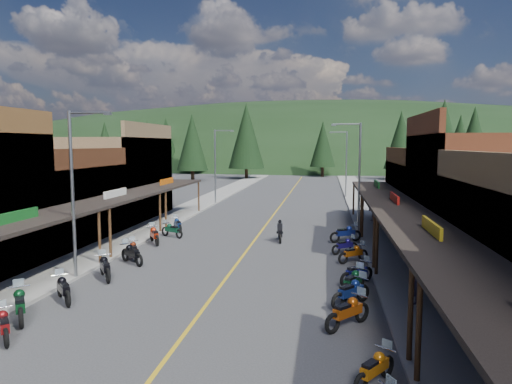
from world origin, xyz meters
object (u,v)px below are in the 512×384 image
at_px(bike_west_6, 132,253).
at_px(rider_on_bike, 280,233).
at_px(pine_8, 147,147).
at_px(bike_west_2, 4,324).
at_px(shop_west_3, 111,178).
at_px(pine_3, 323,144).
at_px(shop_east_3, 443,195).
at_px(bike_east_4, 351,291).
at_px(streetlight_2, 357,172).
at_px(streetlight_1, 216,163).
at_px(bike_east_9, 346,233).
at_px(bike_east_2, 375,367).
at_px(bike_east_3, 348,310).
at_px(bike_east_8, 345,245).
at_px(streetlight_3, 345,161).
at_px(pine_1, 192,141).
at_px(bike_west_7, 134,249).
at_px(pedestrian_east_a, 418,284).
at_px(bike_east_6, 357,271).
at_px(bike_west_5, 105,266).
at_px(bike_west_4, 63,288).
at_px(bike_west_8, 154,234).
at_px(pine_4, 401,140).
at_px(pine_10, 192,142).
at_px(pine_9, 460,145).
at_px(pine_2, 246,136).
at_px(pine_5, 474,137).
at_px(streetlight_0, 75,187).
at_px(pine_0, 105,144).
at_px(shop_east_2, 487,196).
at_px(bike_east_7, 353,252).
at_px(bike_west_10, 178,224).
at_px(pedestrian_east_b, 373,211).
at_px(shop_west_2, 44,204).

relative_size(bike_west_6, rider_on_bike, 1.07).
xyz_separation_m(pine_8, bike_west_2, (16.25, -52.71, -5.41)).
distance_m(shop_west_3, pine_3, 57.59).
height_order(shop_east_3, bike_east_4, shop_east_3).
height_order(streetlight_2, bike_west_2, streetlight_2).
xyz_separation_m(streetlight_1, bike_east_9, (13.00, -17.54, -3.81)).
bearing_deg(bike_east_9, bike_east_2, -28.98).
height_order(bike_east_3, bike_east_8, bike_east_3).
relative_size(streetlight_3, bike_east_3, 3.56).
height_order(streetlight_1, streetlight_2, same).
height_order(bike_west_2, bike_east_2, bike_west_2).
relative_size(shop_west_3, pine_1, 0.87).
bearing_deg(bike_west_7, pedestrian_east_a, -52.93).
distance_m(shop_east_3, bike_east_6, 17.85).
bearing_deg(bike_east_9, bike_west_2, -63.53).
distance_m(bike_west_5, bike_east_8, 13.52).
xyz_separation_m(bike_west_4, bike_west_8, (-0.40, 11.07, 0.04)).
bearing_deg(bike_west_4, bike_east_6, -23.46).
bearing_deg(streetlight_3, pine_4, 69.78).
bearing_deg(bike_west_6, bike_west_4, -143.95).
xyz_separation_m(pine_10, bike_west_4, (12.13, -59.03, -6.18)).
xyz_separation_m(bike_east_3, bike_east_4, (0.23, 2.27, -0.01)).
height_order(streetlight_1, pine_9, pine_9).
distance_m(bike_east_3, bike_east_8, 11.15).
height_order(pine_3, bike_east_2, pine_3).
height_order(pine_2, pedestrian_east_a, pine_2).
height_order(pine_5, bike_east_9, pine_5).
height_order(shop_east_3, bike_west_7, shop_east_3).
distance_m(streetlight_0, bike_east_9, 17.12).
relative_size(pine_0, bike_east_4, 5.00).
bearing_deg(bike_east_9, shop_east_2, 41.33).
height_order(streetlight_0, bike_east_7, streetlight_0).
distance_m(bike_east_8, bike_east_9, 3.27).
distance_m(streetlight_0, pine_4, 70.61).
xyz_separation_m(streetlight_1, pine_8, (-15.05, 18.00, 1.52)).
relative_size(bike_west_8, pedestrian_east_a, 1.29).
height_order(streetlight_2, pine_3, pine_3).
xyz_separation_m(bike_west_2, bike_east_3, (11.28, 2.75, 0.07)).
bearing_deg(streetlight_1, bike_west_2, -88.02).
bearing_deg(bike_west_10, pine_1, 73.28).
xyz_separation_m(shop_west_3, pedestrian_east_b, (22.37, 1.15, -2.51)).
bearing_deg(bike_east_9, bike_east_4, -30.37).
bearing_deg(streetlight_2, streetlight_0, -134.80).
relative_size(bike_west_10, bike_east_9, 0.90).
relative_size(shop_east_2, pine_10, 0.94).
distance_m(bike_west_10, rider_on_bike, 8.19).
bearing_deg(pine_5, bike_east_4, -109.51).
distance_m(pine_3, pedestrian_east_a, 74.03).
relative_size(bike_east_8, rider_on_bike, 0.92).
xyz_separation_m(shop_west_2, pine_8, (-8.25, 38.30, 3.44)).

